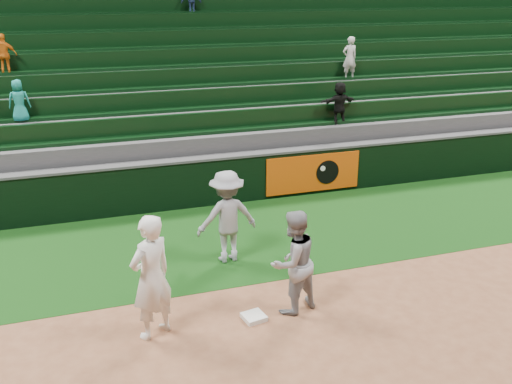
{
  "coord_description": "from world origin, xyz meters",
  "views": [
    {
      "loc": [
        -2.82,
        -8.04,
        5.3
      ],
      "look_at": [
        0.54,
        2.3,
        1.3
      ],
      "focal_mm": 40.0,
      "sensor_mm": 36.0,
      "label": 1
    }
  ],
  "objects_px": {
    "first_base": "(254,317)",
    "baserunner": "(293,262)",
    "base_coach": "(227,217)",
    "first_baseman": "(151,277)"
  },
  "relations": [
    {
      "from": "baserunner",
      "to": "first_base",
      "type": "bearing_deg",
      "value": -13.2
    },
    {
      "from": "first_base",
      "to": "baserunner",
      "type": "bearing_deg",
      "value": 6.36
    },
    {
      "from": "first_baseman",
      "to": "base_coach",
      "type": "relative_size",
      "value": 1.09
    },
    {
      "from": "first_base",
      "to": "first_baseman",
      "type": "bearing_deg",
      "value": 177.38
    },
    {
      "from": "first_baseman",
      "to": "base_coach",
      "type": "bearing_deg",
      "value": -160.71
    },
    {
      "from": "first_base",
      "to": "base_coach",
      "type": "relative_size",
      "value": 0.19
    },
    {
      "from": "baserunner",
      "to": "base_coach",
      "type": "relative_size",
      "value": 0.97
    },
    {
      "from": "first_base",
      "to": "base_coach",
      "type": "bearing_deg",
      "value": 85.87
    },
    {
      "from": "first_baseman",
      "to": "first_base",
      "type": "bearing_deg",
      "value": 146.54
    },
    {
      "from": "first_base",
      "to": "baserunner",
      "type": "relative_size",
      "value": 0.19
    }
  ]
}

